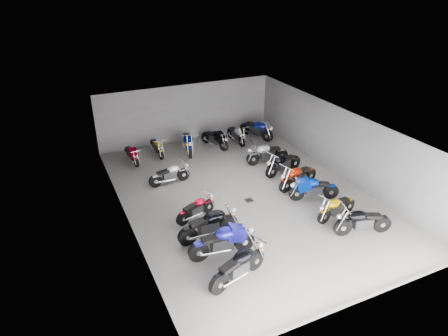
{
  "coord_description": "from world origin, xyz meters",
  "views": [
    {
      "loc": [
        -7.08,
        -13.27,
        8.81
      ],
      "look_at": [
        -0.52,
        0.92,
        1.0
      ],
      "focal_mm": 32.0,
      "sensor_mm": 36.0,
      "label": 1
    }
  ],
  "objects_px": {
    "motorcycle_right_d": "(298,176)",
    "motorcycle_back_c": "(188,142)",
    "motorcycle_left_c": "(209,225)",
    "motorcycle_back_a": "(132,154)",
    "motorcycle_left_b": "(223,241)",
    "motorcycle_right_f": "(267,153)",
    "motorcycle_left_d": "(196,208)",
    "motorcycle_back_f": "(257,129)",
    "motorcycle_back_b": "(157,147)",
    "drain_grate": "(249,200)",
    "motorcycle_left_a": "(239,266)",
    "motorcycle_back_d": "(215,138)",
    "motorcycle_right_c": "(313,189)",
    "motorcycle_left_f": "(170,174)",
    "motorcycle_right_a": "(362,221)",
    "motorcycle_right_b": "(336,207)",
    "motorcycle_back_e": "(236,134)",
    "motorcycle_right_e": "(283,163)"
  },
  "relations": [
    {
      "from": "motorcycle_right_d",
      "to": "motorcycle_back_c",
      "type": "relative_size",
      "value": 0.95
    },
    {
      "from": "motorcycle_left_c",
      "to": "motorcycle_back_a",
      "type": "distance_m",
      "value": 7.6
    },
    {
      "from": "motorcycle_left_b",
      "to": "motorcycle_back_a",
      "type": "bearing_deg",
      "value": -168.0
    },
    {
      "from": "motorcycle_right_d",
      "to": "motorcycle_back_c",
      "type": "distance_m",
      "value": 6.47
    },
    {
      "from": "motorcycle_right_f",
      "to": "motorcycle_back_a",
      "type": "height_order",
      "value": "motorcycle_right_f"
    },
    {
      "from": "motorcycle_left_d",
      "to": "motorcycle_back_f",
      "type": "xyz_separation_m",
      "value": [
        6.2,
        6.32,
        0.11
      ]
    },
    {
      "from": "motorcycle_back_b",
      "to": "drain_grate",
      "type": "bearing_deg",
      "value": 107.71
    },
    {
      "from": "motorcycle_left_a",
      "to": "motorcycle_left_c",
      "type": "bearing_deg",
      "value": 161.24
    },
    {
      "from": "motorcycle_left_d",
      "to": "motorcycle_right_f",
      "type": "relative_size",
      "value": 0.81
    },
    {
      "from": "motorcycle_back_d",
      "to": "motorcycle_right_c",
      "type": "bearing_deg",
      "value": 84.17
    },
    {
      "from": "motorcycle_left_a",
      "to": "motorcycle_left_f",
      "type": "xyz_separation_m",
      "value": [
        0.03,
        6.98,
        -0.08
      ]
    },
    {
      "from": "motorcycle_back_c",
      "to": "motorcycle_left_b",
      "type": "bearing_deg",
      "value": 90.82
    },
    {
      "from": "motorcycle_left_c",
      "to": "motorcycle_left_d",
      "type": "xyz_separation_m",
      "value": [
        0.04,
        1.39,
        -0.12
      ]
    },
    {
      "from": "motorcycle_back_f",
      "to": "motorcycle_right_a",
      "type": "bearing_deg",
      "value": 60.98
    },
    {
      "from": "motorcycle_right_b",
      "to": "motorcycle_back_d",
      "type": "height_order",
      "value": "motorcycle_back_d"
    },
    {
      "from": "motorcycle_back_c",
      "to": "motorcycle_right_a",
      "type": "bearing_deg",
      "value": 122.03
    },
    {
      "from": "motorcycle_back_a",
      "to": "motorcycle_back_d",
      "type": "distance_m",
      "value": 4.61
    },
    {
      "from": "motorcycle_back_e",
      "to": "motorcycle_back_f",
      "type": "xyz_separation_m",
      "value": [
        1.34,
        0.09,
        0.07
      ]
    },
    {
      "from": "motorcycle_left_d",
      "to": "motorcycle_back_b",
      "type": "xyz_separation_m",
      "value": [
        0.3,
        6.47,
        0.02
      ]
    },
    {
      "from": "motorcycle_left_d",
      "to": "motorcycle_right_e",
      "type": "bearing_deg",
      "value": 91.17
    },
    {
      "from": "motorcycle_left_d",
      "to": "motorcycle_right_d",
      "type": "relative_size",
      "value": 0.81
    },
    {
      "from": "motorcycle_right_e",
      "to": "motorcycle_right_f",
      "type": "xyz_separation_m",
      "value": [
        -0.12,
        1.31,
        0.01
      ]
    },
    {
      "from": "motorcycle_right_a",
      "to": "motorcycle_right_c",
      "type": "xyz_separation_m",
      "value": [
        -0.15,
        2.78,
        -0.01
      ]
    },
    {
      "from": "motorcycle_left_c",
      "to": "motorcycle_right_e",
      "type": "bearing_deg",
      "value": 118.21
    },
    {
      "from": "motorcycle_back_a",
      "to": "motorcycle_back_d",
      "type": "xyz_separation_m",
      "value": [
        4.61,
        0.03,
        0.05
      ]
    },
    {
      "from": "motorcycle_left_c",
      "to": "motorcycle_right_c",
      "type": "bearing_deg",
      "value": 93.56
    },
    {
      "from": "motorcycle_left_d",
      "to": "motorcycle_right_c",
      "type": "bearing_deg",
      "value": 62.96
    },
    {
      "from": "motorcycle_back_c",
      "to": "motorcycle_back_e",
      "type": "distance_m",
      "value": 2.94
    },
    {
      "from": "motorcycle_left_f",
      "to": "motorcycle_back_c",
      "type": "height_order",
      "value": "motorcycle_back_c"
    },
    {
      "from": "motorcycle_right_e",
      "to": "motorcycle_back_f",
      "type": "relative_size",
      "value": 0.99
    },
    {
      "from": "drain_grate",
      "to": "motorcycle_back_b",
      "type": "xyz_separation_m",
      "value": [
        -2.22,
        6.14,
        0.46
      ]
    },
    {
      "from": "motorcycle_right_e",
      "to": "motorcycle_left_c",
      "type": "bearing_deg",
      "value": 109.52
    },
    {
      "from": "motorcycle_right_d",
      "to": "motorcycle_back_d",
      "type": "xyz_separation_m",
      "value": [
        -1.52,
        5.72,
        -0.04
      ]
    },
    {
      "from": "motorcycle_right_d",
      "to": "motorcycle_right_f",
      "type": "height_order",
      "value": "motorcycle_right_d"
    },
    {
      "from": "motorcycle_left_f",
      "to": "motorcycle_back_f",
      "type": "xyz_separation_m",
      "value": [
        6.24,
        3.15,
        0.09
      ]
    },
    {
      "from": "motorcycle_right_b",
      "to": "motorcycle_back_b",
      "type": "xyz_separation_m",
      "value": [
        -4.68,
        8.74,
        -0.02
      ]
    },
    {
      "from": "drain_grate",
      "to": "motorcycle_right_b",
      "type": "bearing_deg",
      "value": -46.63
    },
    {
      "from": "motorcycle_right_b",
      "to": "motorcycle_back_a",
      "type": "xyz_separation_m",
      "value": [
        -6.09,
        8.4,
        -0.04
      ]
    },
    {
      "from": "motorcycle_left_a",
      "to": "motorcycle_back_f",
      "type": "xyz_separation_m",
      "value": [
        6.27,
        10.13,
        0.01
      ]
    },
    {
      "from": "motorcycle_back_c",
      "to": "motorcycle_back_e",
      "type": "height_order",
      "value": "motorcycle_back_c"
    },
    {
      "from": "motorcycle_left_f",
      "to": "motorcycle_right_a",
      "type": "xyz_separation_m",
      "value": [
        5.22,
        -6.67,
        0.06
      ]
    },
    {
      "from": "motorcycle_right_c",
      "to": "motorcycle_left_d",
      "type": "bearing_deg",
      "value": 100.67
    },
    {
      "from": "motorcycle_left_d",
      "to": "motorcycle_back_e",
      "type": "xyz_separation_m",
      "value": [
        4.86,
        6.23,
        0.04
      ]
    },
    {
      "from": "drain_grate",
      "to": "motorcycle_back_a",
      "type": "relative_size",
      "value": 0.17
    },
    {
      "from": "motorcycle_back_b",
      "to": "motorcycle_back_d",
      "type": "distance_m",
      "value": 3.22
    },
    {
      "from": "motorcycle_left_d",
      "to": "motorcycle_left_c",
      "type": "bearing_deg",
      "value": -20.34
    },
    {
      "from": "motorcycle_right_a",
      "to": "motorcycle_right_e",
      "type": "xyz_separation_m",
      "value": [
        -0.01,
        5.38,
        -0.0
      ]
    },
    {
      "from": "motorcycle_right_e",
      "to": "motorcycle_back_c",
      "type": "relative_size",
      "value": 0.93
    },
    {
      "from": "motorcycle_left_f",
      "to": "motorcycle_back_e",
      "type": "relative_size",
      "value": 0.96
    },
    {
      "from": "motorcycle_right_c",
      "to": "motorcycle_back_f",
      "type": "xyz_separation_m",
      "value": [
        1.18,
        7.05,
        0.04
      ]
    }
  ]
}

